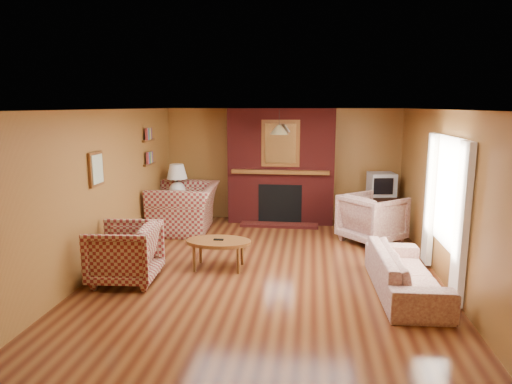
# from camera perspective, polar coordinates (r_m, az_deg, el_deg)

# --- Properties ---
(floor) EXTENTS (6.50, 6.50, 0.00)m
(floor) POSITION_cam_1_polar(r_m,az_deg,el_deg) (6.99, 1.38, -9.80)
(floor) COLOR #471E0F
(floor) RESTS_ON ground
(ceiling) EXTENTS (6.50, 6.50, 0.00)m
(ceiling) POSITION_cam_1_polar(r_m,az_deg,el_deg) (6.55, 1.48, 10.27)
(ceiling) COLOR silver
(ceiling) RESTS_ON wall_back
(wall_back) EXTENTS (6.50, 0.00, 6.50)m
(wall_back) POSITION_cam_1_polar(r_m,az_deg,el_deg) (9.87, 3.25, 3.43)
(wall_back) COLOR olive
(wall_back) RESTS_ON floor
(wall_front) EXTENTS (6.50, 0.00, 6.50)m
(wall_front) POSITION_cam_1_polar(r_m,az_deg,el_deg) (3.56, -3.70, -9.92)
(wall_front) COLOR olive
(wall_front) RESTS_ON floor
(wall_left) EXTENTS (0.00, 6.50, 6.50)m
(wall_left) POSITION_cam_1_polar(r_m,az_deg,el_deg) (7.34, -18.39, 0.35)
(wall_left) COLOR olive
(wall_left) RESTS_ON floor
(wall_right) EXTENTS (0.00, 6.50, 6.50)m
(wall_right) POSITION_cam_1_polar(r_m,az_deg,el_deg) (6.90, 22.58, -0.56)
(wall_right) COLOR olive
(wall_right) RESTS_ON floor
(fireplace) EXTENTS (2.20, 0.82, 2.40)m
(fireplace) POSITION_cam_1_polar(r_m,az_deg,el_deg) (9.61, 3.15, 3.12)
(fireplace) COLOR #541412
(fireplace) RESTS_ON floor
(window_right) EXTENTS (0.10, 1.85, 2.00)m
(window_right) POSITION_cam_1_polar(r_m,az_deg,el_deg) (6.71, 22.59, -1.50)
(window_right) COLOR beige
(window_right) RESTS_ON wall_right
(bookshelf) EXTENTS (0.09, 0.55, 0.71)m
(bookshelf) POSITION_cam_1_polar(r_m,az_deg,el_deg) (9.00, -13.09, 5.44)
(bookshelf) COLOR brown
(bookshelf) RESTS_ON wall_left
(botanical_print) EXTENTS (0.05, 0.40, 0.50)m
(botanical_print) POSITION_cam_1_polar(r_m,az_deg,el_deg) (7.00, -19.35, 2.72)
(botanical_print) COLOR brown
(botanical_print) RESTS_ON wall_left
(pendant_light) EXTENTS (0.36, 0.36, 0.48)m
(pendant_light) POSITION_cam_1_polar(r_m,az_deg,el_deg) (8.85, 2.90, 7.79)
(pendant_light) COLOR black
(pendant_light) RESTS_ON ceiling
(plaid_loveseat) EXTENTS (1.33, 1.50, 0.92)m
(plaid_loveseat) POSITION_cam_1_polar(r_m,az_deg,el_deg) (9.17, -8.91, -1.94)
(plaid_loveseat) COLOR maroon
(plaid_loveseat) RESTS_ON floor
(plaid_armchair) EXTENTS (0.97, 0.95, 0.83)m
(plaid_armchair) POSITION_cam_1_polar(r_m,az_deg,el_deg) (6.72, -16.10, -7.35)
(plaid_armchair) COLOR maroon
(plaid_armchair) RESTS_ON floor
(floral_sofa) EXTENTS (0.83, 1.97, 0.57)m
(floral_sofa) POSITION_cam_1_polar(r_m,az_deg,el_deg) (6.44, 18.17, -9.50)
(floral_sofa) COLOR beige
(floral_sofa) RESTS_ON floor
(floral_armchair) EXTENTS (1.35, 1.35, 0.88)m
(floral_armchair) POSITION_cam_1_polar(r_m,az_deg,el_deg) (8.55, 14.33, -3.21)
(floral_armchair) COLOR beige
(floral_armchair) RESTS_ON floor
(coffee_table) EXTENTS (1.00, 0.62, 0.46)m
(coffee_table) POSITION_cam_1_polar(r_m,az_deg,el_deg) (7.00, -4.69, -6.42)
(coffee_table) COLOR brown
(coffee_table) RESTS_ON floor
(side_table) EXTENTS (0.45, 0.45, 0.58)m
(side_table) POSITION_cam_1_polar(r_m,az_deg,el_deg) (9.62, -9.71, -2.42)
(side_table) COLOR brown
(side_table) RESTS_ON floor
(table_lamp) EXTENTS (0.42, 0.42, 0.70)m
(table_lamp) POSITION_cam_1_polar(r_m,az_deg,el_deg) (9.49, -9.84, 1.58)
(table_lamp) COLOR white
(table_lamp) RESTS_ON side_table
(tv_stand) EXTENTS (0.66, 0.61, 0.66)m
(tv_stand) POSITION_cam_1_polar(r_m,az_deg,el_deg) (9.66, 15.25, -2.33)
(tv_stand) COLOR black
(tv_stand) RESTS_ON floor
(crt_tv) EXTENTS (0.56, 0.56, 0.46)m
(crt_tv) POSITION_cam_1_polar(r_m,az_deg,el_deg) (9.55, 15.42, 0.95)
(crt_tv) COLOR #A9ACB1
(crt_tv) RESTS_ON tv_stand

